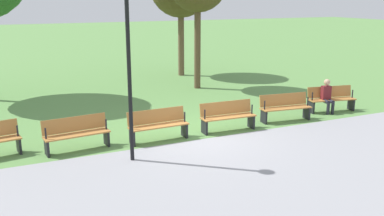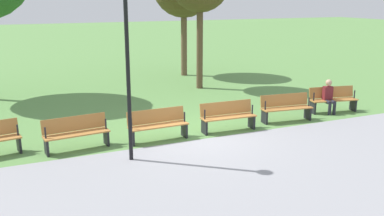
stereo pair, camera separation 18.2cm
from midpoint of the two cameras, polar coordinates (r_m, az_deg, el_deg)
name	(u,v)px [view 1 (the left image)]	position (r m, az deg, el deg)	size (l,w,h in m)	color
ground_plane	(195,136)	(12.69, 0.02, -3.74)	(120.00, 120.00, 0.00)	#5B8C47
path_paving	(257,178)	(9.92, 8.21, -9.27)	(25.61, 6.00, 0.01)	#939399
bench_0	(331,98)	(16.07, 17.82, 1.24)	(1.79, 0.77, 0.89)	#B27538
bench_1	(285,107)	(14.43, 12.00, 0.16)	(1.77, 0.65, 0.89)	#B27538
bench_2	(228,116)	(13.11, 4.39, -1.01)	(1.75, 0.53, 0.89)	#B27538
bench_3	(158,124)	(12.22, -5.01, -2.20)	(1.75, 0.53, 0.89)	#B27538
bench_4	(76,133)	(11.85, -15.67, -3.24)	(1.77, 0.65, 0.89)	#B27538
person_seated	(327,95)	(15.79, 17.36, 1.66)	(0.39, 0.56, 1.20)	maroon
lamp_post	(128,38)	(10.27, -9.10, 9.21)	(0.32, 0.32, 4.46)	black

